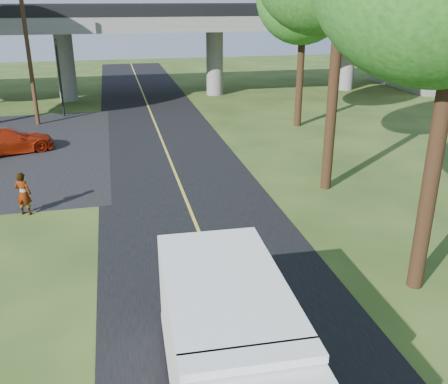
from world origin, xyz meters
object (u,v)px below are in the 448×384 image
object	(u,v)px
step_van	(232,355)
pedestrian	(23,194)
traffic_signal	(59,70)
red_sedan	(8,141)
utility_pole	(28,52)

from	to	relation	value
step_van	pedestrian	world-z (taller)	step_van
traffic_signal	pedestrian	distance (m)	17.30
red_sedan	step_van	bearing A→B (deg)	179.96
traffic_signal	pedestrian	xyz separation A→B (m)	(-0.22, -17.14, -2.35)
utility_pole	pedestrian	world-z (taller)	utility_pole
utility_pole	traffic_signal	bearing A→B (deg)	53.13
red_sedan	traffic_signal	bearing A→B (deg)	-35.15
red_sedan	pedestrian	xyz separation A→B (m)	(2.01, -8.71, 0.17)
traffic_signal	pedestrian	world-z (taller)	traffic_signal
utility_pole	pedestrian	size ratio (longest dim) A/B	5.31
utility_pole	step_van	size ratio (longest dim) A/B	1.39
red_sedan	utility_pole	bearing A→B (deg)	-26.81
traffic_signal	red_sedan	xyz separation A→B (m)	(-2.23, -8.42, -2.52)
traffic_signal	red_sedan	size ratio (longest dim) A/B	1.12
step_van	utility_pole	bearing A→B (deg)	105.80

